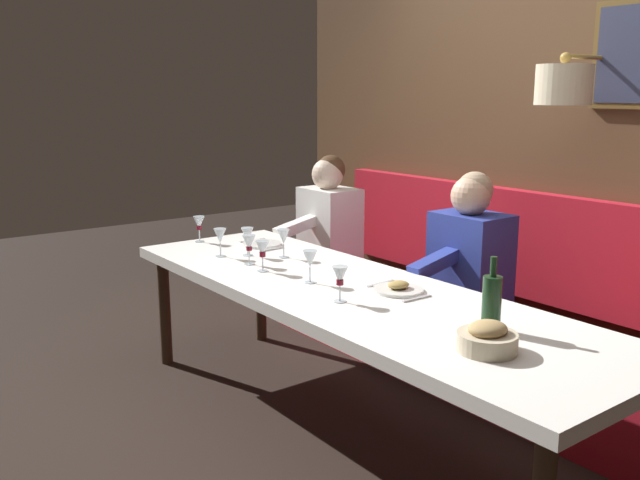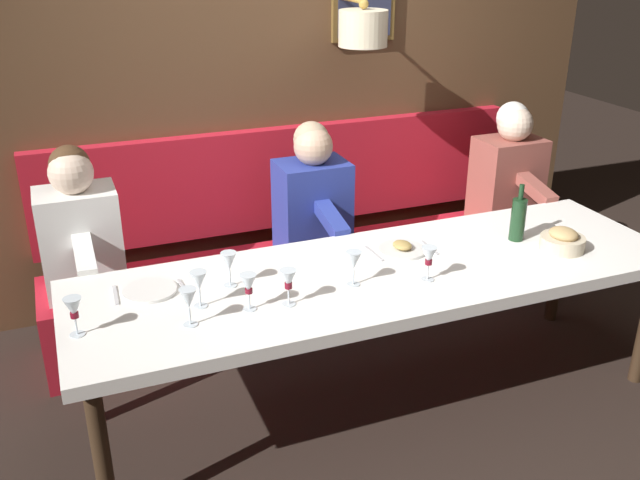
% 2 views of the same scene
% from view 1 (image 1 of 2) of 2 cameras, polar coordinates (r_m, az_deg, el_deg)
% --- Properties ---
extents(ground_plane, '(12.00, 12.00, 0.00)m').
position_cam_1_polar(ground_plane, '(3.57, 2.30, -15.52)').
color(ground_plane, black).
extents(dining_table, '(0.90, 2.92, 0.74)m').
position_cam_1_polar(dining_table, '(3.31, 2.40, -5.01)').
color(dining_table, white).
rests_on(dining_table, ground_plane).
extents(banquette_bench, '(0.52, 3.12, 0.45)m').
position_cam_1_polar(banquette_bench, '(4.05, 12.23, -8.84)').
color(banquette_bench, red).
rests_on(banquette_bench, ground_plane).
extents(back_wall_panel, '(0.59, 4.32, 2.90)m').
position_cam_1_polar(back_wall_panel, '(4.25, 18.10, 7.59)').
color(back_wall_panel, brown).
rests_on(back_wall_panel, ground_plane).
extents(diner_near, '(0.60, 0.40, 0.79)m').
position_cam_1_polar(diner_near, '(3.89, 12.40, -0.66)').
color(diner_near, '#283893').
rests_on(diner_near, banquette_bench).
extents(diner_middle, '(0.60, 0.40, 0.79)m').
position_cam_1_polar(diner_middle, '(4.80, 0.73, 2.03)').
color(diner_middle, white).
rests_on(diner_middle, banquette_bench).
extents(place_setting_0, '(0.24, 0.31, 0.01)m').
position_cam_1_polar(place_setting_0, '(4.22, -4.86, -0.35)').
color(place_setting_0, white).
rests_on(place_setting_0, dining_table).
extents(place_setting_1, '(0.24, 0.31, 0.05)m').
position_cam_1_polar(place_setting_1, '(3.25, 6.55, -4.04)').
color(place_setting_1, silver).
rests_on(place_setting_1, dining_table).
extents(wine_glass_0, '(0.07, 0.07, 0.16)m').
position_cam_1_polar(wine_glass_0, '(3.58, -4.83, -0.82)').
color(wine_glass_0, silver).
rests_on(wine_glass_0, dining_table).
extents(wine_glass_1, '(0.07, 0.07, 0.16)m').
position_cam_1_polar(wine_glass_1, '(3.94, -6.09, 0.36)').
color(wine_glass_1, silver).
rests_on(wine_glass_1, dining_table).
extents(wine_glass_2, '(0.07, 0.07, 0.16)m').
position_cam_1_polar(wine_glass_2, '(4.35, -10.06, 1.34)').
color(wine_glass_2, silver).
rests_on(wine_glass_2, dining_table).
extents(wine_glass_3, '(0.07, 0.07, 0.16)m').
position_cam_1_polar(wine_glass_3, '(3.73, -5.94, -0.32)').
color(wine_glass_3, silver).
rests_on(wine_glass_3, dining_table).
extents(wine_glass_4, '(0.07, 0.07, 0.16)m').
position_cam_1_polar(wine_glass_4, '(3.94, -8.34, 0.28)').
color(wine_glass_4, silver).
rests_on(wine_glass_4, dining_table).
extents(wine_glass_5, '(0.07, 0.07, 0.16)m').
position_cam_1_polar(wine_glass_5, '(3.05, 1.68, -3.10)').
color(wine_glass_5, silver).
rests_on(wine_glass_5, dining_table).
extents(wine_glass_6, '(0.07, 0.07, 0.16)m').
position_cam_1_polar(wine_glass_6, '(3.35, -0.84, -1.66)').
color(wine_glass_6, silver).
rests_on(wine_glass_6, dining_table).
extents(wine_glass_7, '(0.07, 0.07, 0.16)m').
position_cam_1_polar(wine_glass_7, '(3.88, -3.06, 0.21)').
color(wine_glass_7, silver).
rests_on(wine_glass_7, dining_table).
extents(wine_bottle, '(0.08, 0.08, 0.30)m').
position_cam_1_polar(wine_bottle, '(2.77, 14.14, -5.06)').
color(wine_bottle, '#19381E').
rests_on(wine_bottle, dining_table).
extents(bread_bowl, '(0.22, 0.22, 0.12)m').
position_cam_1_polar(bread_bowl, '(2.57, 13.78, -8.00)').
color(bread_bowl, beige).
rests_on(bread_bowl, dining_table).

